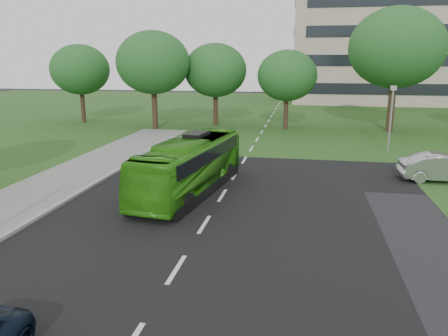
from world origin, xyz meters
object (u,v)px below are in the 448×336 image
object	(u,v)px
office_building	(426,21)
tree_park_b	(215,70)
tree_park_a	(153,63)
bus	(190,166)
tree_park_c	(287,76)
tree_park_f	(80,70)
tree_park_d	(396,48)
sedan	(443,168)
camera_pole	(392,109)

from	to	relation	value
office_building	tree_park_b	bearing A→B (deg)	-129.84
tree_park_a	bus	bearing A→B (deg)	-66.27
tree_park_c	tree_park_f	size ratio (longest dim) A/B	0.92
tree_park_d	sedan	size ratio (longest dim) A/B	2.41
tree_park_c	office_building	bearing A→B (deg)	59.40
office_building	tree_park_c	distance (m)	39.74
tree_park_d	sedan	world-z (taller)	tree_park_d
tree_park_c	tree_park_d	world-z (taller)	tree_park_d
tree_park_a	tree_park_b	world-z (taller)	tree_park_a
tree_park_d	sedan	bearing A→B (deg)	-90.81
tree_park_d	tree_park_f	world-z (taller)	tree_park_d
tree_park_a	tree_park_d	world-z (taller)	tree_park_d
bus	tree_park_c	bearing A→B (deg)	88.39
tree_park_a	tree_park_b	xyz separation A→B (m)	(5.38, 3.23, -0.76)
tree_park_a	bus	xyz separation A→B (m)	(8.75, -19.90, -4.94)
office_building	tree_park_f	size ratio (longest dim) A/B	4.91
tree_park_b	tree_park_c	world-z (taller)	tree_park_b
tree_park_c	bus	xyz separation A→B (m)	(-3.81, -21.95, -3.74)
office_building	tree_park_d	distance (m)	35.33
tree_park_a	tree_park_f	bearing A→B (deg)	162.70
office_building	camera_pole	xyz separation A→B (m)	(-11.96, -43.14, -9.42)
tree_park_f	tree_park_b	bearing A→B (deg)	1.67
bus	tree_park_b	bearing A→B (deg)	106.53
tree_park_b	sedan	distance (m)	25.48
tree_park_b	tree_park_f	xyz separation A→B (m)	(-14.42, -0.42, 0.02)
tree_park_a	bus	world-z (taller)	tree_park_a
office_building	tree_park_b	distance (m)	42.80
tree_park_b	camera_pole	distance (m)	18.68
tree_park_a	sedan	distance (m)	27.46
tree_park_c	tree_park_f	xyz separation A→B (m)	(-21.60, 0.76, 0.46)
office_building	tree_park_d	size ratio (longest dim) A/B	3.57
sedan	tree_park_f	bearing A→B (deg)	56.87
tree_park_c	sedan	size ratio (longest dim) A/B	1.61
tree_park_d	tree_park_f	size ratio (longest dim) A/B	1.37
tree_park_b	camera_pole	xyz separation A→B (m)	(15.10, -10.72, -2.46)
tree_park_a	tree_park_c	world-z (taller)	tree_park_a
tree_park_b	tree_park_d	size ratio (longest dim) A/B	0.73
tree_park_b	tree_park_f	bearing A→B (deg)	-178.33
tree_park_f	sedan	world-z (taller)	tree_park_f
tree_park_c	bus	size ratio (longest dim) A/B	0.77
camera_pole	tree_park_b	bearing A→B (deg)	145.47
office_building	camera_pole	size ratio (longest dim) A/B	8.40
tree_park_b	bus	size ratio (longest dim) A/B	0.84
tree_park_a	tree_park_f	world-z (taller)	tree_park_a
tree_park_c	tree_park_b	bearing A→B (deg)	170.66
tree_park_f	camera_pole	distance (m)	31.36
tree_park_c	tree_park_d	distance (m)	9.98
tree_park_d	office_building	bearing A→B (deg)	73.03
tree_park_c	camera_pole	world-z (taller)	tree_park_c
bus	camera_pole	world-z (taller)	camera_pole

